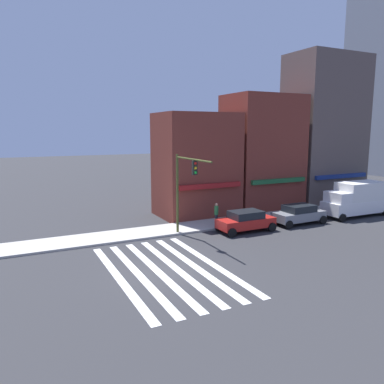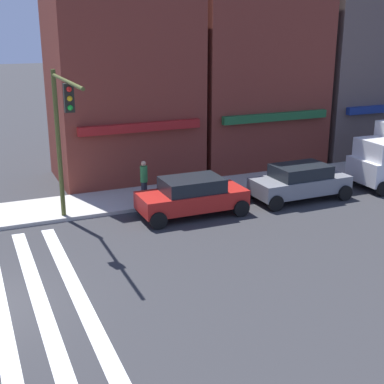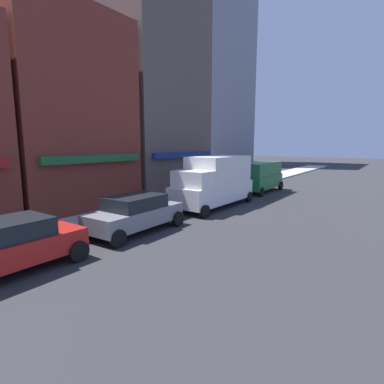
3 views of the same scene
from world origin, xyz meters
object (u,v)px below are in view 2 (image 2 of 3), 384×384
(traffic_signal, at_px, (63,123))
(pedestrian_green_top, at_px, (144,180))
(sedan_red, at_px, (192,196))
(sedan_grey, at_px, (300,181))

(traffic_signal, xyz_separation_m, pedestrian_green_top, (3.58, 1.72, -3.01))
(traffic_signal, xyz_separation_m, sedan_red, (4.89, -0.46, -3.24))
(pedestrian_green_top, bearing_deg, sedan_grey, -112.65)
(traffic_signal, height_order, pedestrian_green_top, traffic_signal)
(traffic_signal, distance_m, pedestrian_green_top, 4.98)
(sedan_red, relative_size, sedan_grey, 0.99)
(sedan_grey, xyz_separation_m, pedestrian_green_top, (-6.54, 2.18, 0.23))
(traffic_signal, height_order, sedan_grey, traffic_signal)
(sedan_grey, bearing_deg, traffic_signal, 176.44)
(sedan_grey, distance_m, pedestrian_green_top, 6.89)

